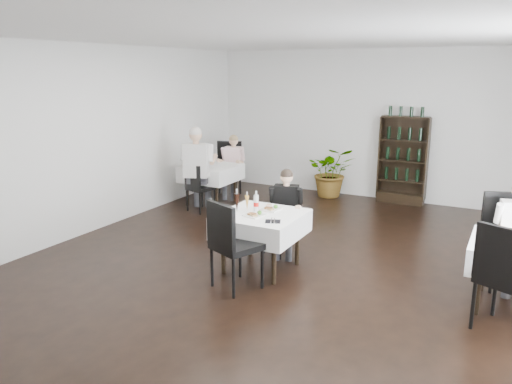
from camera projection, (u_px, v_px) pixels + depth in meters
room_shell at (283, 160)px, 6.19m from camera, size 9.00×9.00×9.00m
wine_shelf at (403, 161)px, 9.77m from camera, size 0.90×0.28×1.75m
main_table at (261, 224)px, 6.54m from camera, size 1.03×1.03×0.77m
left_table at (211, 173)px, 9.77m from camera, size 0.98×0.98×0.77m
potted_tree at (331, 172)px, 10.35m from camera, size 1.18×1.11×1.05m
main_chair_far at (285, 219)px, 7.16m from camera, size 0.53×0.54×0.89m
main_chair_near at (231, 240)px, 5.91m from camera, size 0.66×0.66×1.10m
left_chair_far at (228, 165)px, 10.42m from camera, size 0.66×0.67×1.13m
left_chair_near at (197, 185)px, 9.23m from camera, size 0.51×0.52×0.91m
right_chair_far at (506, 234)px, 6.09m from camera, size 0.67×0.68×1.14m
right_chair_near at (506, 273)px, 4.89m from camera, size 0.69×0.69×1.15m
diner_main at (286, 206)px, 7.03m from camera, size 0.52×0.56×1.25m
diner_left_far at (233, 162)px, 10.23m from camera, size 0.53×0.55×1.30m
diner_left_near at (198, 163)px, 9.16m from camera, size 0.69×0.73×1.60m
plate_far at (271, 209)px, 6.66m from camera, size 0.25×0.25×0.07m
plate_near at (255, 215)px, 6.38m from camera, size 0.28×0.28×0.07m
pilsner_dark at (237, 203)px, 6.52m from camera, size 0.07×0.07×0.32m
pilsner_lager at (247, 203)px, 6.63m from camera, size 0.06×0.06×0.26m
coke_bottle at (256, 203)px, 6.58m from camera, size 0.07×0.07×0.28m
napkin_cutlery at (273, 221)px, 6.15m from camera, size 0.23×0.21×0.02m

